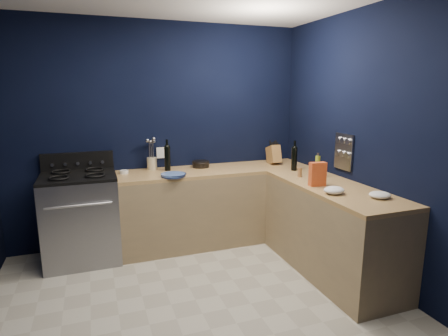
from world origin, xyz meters
name	(u,v)px	position (x,y,z in m)	size (l,w,h in m)	color
floor	(202,315)	(0.00, 0.00, -0.01)	(3.50, 3.50, 0.02)	#ADA898
wall_back	(159,134)	(0.00, 1.76, 1.30)	(3.50, 0.02, 2.60)	black
wall_right	(385,148)	(1.76, 0.00, 1.30)	(0.02, 3.50, 2.60)	black
wall_front	(353,256)	(0.00, -1.76, 1.30)	(3.50, 0.02, 2.60)	black
cab_back	(216,207)	(0.60, 1.44, 0.43)	(2.30, 0.63, 0.86)	#8D7550
top_back	(216,170)	(0.60, 1.44, 0.88)	(2.30, 0.63, 0.04)	brown
cab_right	(331,231)	(1.44, 0.29, 0.43)	(0.63, 1.67, 0.86)	#8D7550
top_right	(333,188)	(1.44, 0.29, 0.88)	(0.63, 1.67, 0.04)	brown
gas_range	(81,219)	(-0.93, 1.42, 0.46)	(0.76, 0.66, 0.92)	gray
oven_door	(81,230)	(-0.93, 1.10, 0.45)	(0.59, 0.02, 0.42)	black
cooktop	(78,176)	(-0.93, 1.42, 0.94)	(0.76, 0.66, 0.03)	black
backguard	(78,161)	(-0.93, 1.72, 1.04)	(0.76, 0.06, 0.20)	black
spice_panel	(344,152)	(1.74, 0.55, 1.18)	(0.02, 0.28, 0.38)	gray
wall_outlet	(160,153)	(0.00, 1.74, 1.08)	(0.09, 0.02, 0.13)	white
plate_stack	(173,175)	(0.04, 1.21, 0.92)	(0.26, 0.26, 0.03)	teal
ramekin	(124,172)	(-0.45, 1.54, 0.92)	(0.10, 0.10, 0.04)	white
utensil_crock	(152,164)	(-0.12, 1.65, 0.97)	(0.12, 0.12, 0.14)	beige
wine_bottle_back	(167,158)	(0.04, 1.54, 1.04)	(0.07, 0.07, 0.29)	black
lemon_basket	(201,164)	(0.46, 1.59, 0.94)	(0.20, 0.20, 0.08)	black
knife_block	(274,155)	(1.40, 1.49, 1.01)	(0.12, 0.20, 0.22)	brown
wine_bottle_right	(294,159)	(1.43, 1.04, 1.04)	(0.07, 0.07, 0.27)	black
oil_bottle	(317,166)	(1.51, 0.68, 1.01)	(0.05, 0.05, 0.23)	olive
spice_jar_near	(300,172)	(1.32, 0.73, 0.95)	(0.05, 0.05, 0.10)	olive
spice_jar_far	(320,174)	(1.50, 0.61, 0.94)	(0.04, 0.04, 0.08)	olive
crouton_bag	(318,174)	(1.28, 0.34, 1.02)	(0.16, 0.07, 0.23)	red
towel_front	(334,190)	(1.26, 0.04, 0.93)	(0.19, 0.16, 0.07)	white
towel_end	(380,195)	(1.56, -0.20, 0.93)	(0.19, 0.17, 0.06)	white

